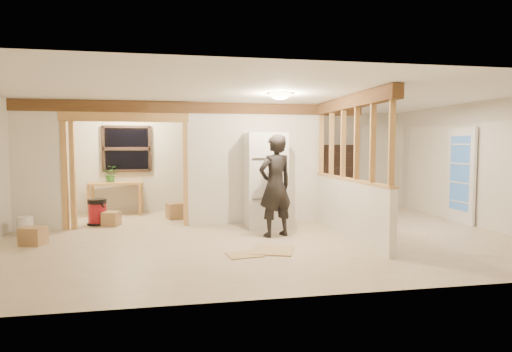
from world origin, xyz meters
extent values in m
cube|color=beige|center=(0.00, 0.00, -0.01)|extent=(9.00, 6.50, 0.01)
cube|color=white|center=(0.00, 0.00, 2.50)|extent=(9.00, 6.50, 0.01)
cube|color=silver|center=(0.00, 3.25, 1.25)|extent=(9.00, 0.01, 2.50)
cube|color=silver|center=(0.00, -3.25, 1.25)|extent=(9.00, 0.01, 2.50)
cube|color=silver|center=(4.50, 0.00, 1.25)|extent=(0.01, 6.50, 2.50)
cube|color=white|center=(-4.05, 1.20, 1.25)|extent=(0.90, 0.12, 2.50)
cube|color=white|center=(0.20, 1.20, 1.25)|extent=(2.80, 0.12, 2.50)
cube|color=tan|center=(-2.40, 1.20, 1.10)|extent=(2.46, 0.14, 2.20)
cube|color=brown|center=(-1.00, 1.20, 2.38)|extent=(7.00, 0.18, 0.22)
cube|color=brown|center=(1.60, -0.40, 2.38)|extent=(0.18, 3.30, 0.22)
cube|color=white|center=(1.60, -0.40, 0.50)|extent=(0.12, 3.20, 1.00)
cube|color=tan|center=(1.60, -0.40, 1.66)|extent=(0.14, 3.20, 1.32)
cube|color=black|center=(-2.60, 3.17, 1.55)|extent=(1.12, 0.10, 1.10)
cube|color=white|center=(4.42, 0.40, 1.00)|extent=(0.12, 0.86, 2.00)
ellipsoid|color=#FFEABF|center=(0.30, -0.50, 2.48)|extent=(0.36, 0.36, 0.16)
ellipsoid|color=#FFEABF|center=(-2.50, 2.30, 2.48)|extent=(0.32, 0.32, 0.14)
ellipsoid|color=#FFD88C|center=(-2.00, 1.60, 2.18)|extent=(0.07, 0.07, 0.07)
cube|color=white|center=(0.31, 0.76, 0.94)|extent=(0.77, 0.75, 1.88)
imported|color=black|center=(0.30, -0.18, 0.91)|extent=(0.77, 0.64, 1.82)
cube|color=tan|center=(-2.84, 2.88, 0.39)|extent=(1.29, 0.75, 0.77)
imported|color=#28632A|center=(-2.93, 2.86, 0.97)|extent=(0.39, 0.35, 0.39)
cylinder|color=maroon|center=(-3.03, 1.56, 0.27)|extent=(0.48, 0.48, 0.54)
cube|color=black|center=(2.77, 3.04, 0.82)|extent=(0.82, 0.27, 1.65)
cylinder|color=white|center=(-4.13, 0.72, 0.17)|extent=(0.32, 0.32, 0.34)
cube|color=#A98051|center=(-1.44, 2.07, 0.17)|extent=(0.49, 0.45, 0.34)
cube|color=#A98051|center=(-2.74, 1.41, 0.14)|extent=(0.38, 0.38, 0.29)
cube|color=#A98051|center=(-3.75, -0.11, 0.15)|extent=(0.43, 0.39, 0.29)
cube|color=tan|center=(0.01, -1.25, 0.01)|extent=(0.78, 0.78, 0.02)
cube|color=tan|center=(-0.46, -1.41, 0.01)|extent=(0.54, 0.46, 0.02)
camera|label=1|loc=(-1.44, -7.56, 1.61)|focal=30.00mm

